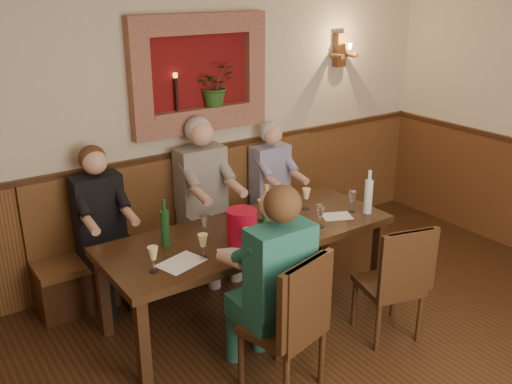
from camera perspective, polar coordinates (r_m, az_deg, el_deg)
room_shell at (r=2.95m, az=19.75°, el=4.16°), size 6.04×6.04×2.82m
wainscoting at (r=3.52m, az=17.12°, el=-16.57°), size 6.02×6.02×1.15m
wall_niche at (r=5.32m, az=-5.23°, el=11.25°), size 1.36×0.30×1.06m
wall_sconce at (r=6.26m, az=8.51°, el=13.78°), size 0.25×0.20×0.35m
dining_table at (r=4.64m, az=-0.67°, el=-4.77°), size 2.40×0.90×0.75m
bench at (r=5.52m, az=-6.14°, el=-4.54°), size 3.00×0.45×1.11m
chair_near_left at (r=4.01m, az=2.84°, el=-15.46°), size 0.56×0.56×1.04m
chair_near_right at (r=4.65m, az=13.09°, el=-10.81°), size 0.52×0.52×0.96m
person_bench_left at (r=5.01m, az=-14.88°, el=-4.78°), size 0.41×0.50×1.40m
person_bench_mid at (r=5.35m, az=-4.95°, el=-1.86°), size 0.45×0.56×1.50m
person_bench_right at (r=5.78m, az=1.90°, el=-0.80°), size 0.39×0.47×1.35m
person_chair_front at (r=3.94m, az=1.54°, el=-10.79°), size 0.44×0.54×1.47m
spittoon_bucket at (r=4.37m, az=-1.44°, el=-3.45°), size 0.31×0.31×0.27m
wine_bottle_green_a at (r=4.54m, az=1.05°, el=-2.07°), size 0.08×0.08×0.40m
wine_bottle_green_b at (r=4.35m, az=-9.08°, el=-3.52°), size 0.07×0.07×0.38m
water_bottle at (r=4.99m, az=11.16°, el=-0.37°), size 0.08×0.08×0.39m
tasting_sheet_a at (r=4.15m, az=-7.49°, el=-7.02°), size 0.37×0.31×0.00m
tasting_sheet_b at (r=4.51m, az=2.40°, el=-4.51°), size 0.32×0.23×0.00m
tasting_sheet_c at (r=4.93m, az=8.08°, el=-2.41°), size 0.30×0.26×0.00m
tasting_sheet_d at (r=4.25m, az=-1.89°, el=-6.13°), size 0.33×0.29×0.00m
wine_glass_0 at (r=4.44m, az=-0.46°, el=-3.57°), size 0.08×0.08×0.19m
wine_glass_1 at (r=4.68m, az=6.45°, el=-2.40°), size 0.08×0.08×0.19m
wine_glass_2 at (r=5.02m, az=5.04°, el=-0.68°), size 0.08×0.08×0.19m
wine_glass_3 at (r=4.01m, az=-10.22°, el=-6.66°), size 0.08×0.08×0.19m
wine_glass_4 at (r=4.76m, az=0.61°, el=-1.86°), size 0.08×0.08×0.19m
wine_glass_5 at (r=4.15m, az=-5.32°, el=-5.44°), size 0.08×0.08×0.19m
wine_glass_6 at (r=5.01m, az=9.56°, el=-0.95°), size 0.08×0.08×0.19m
wine_glass_7 at (r=4.47m, az=-5.14°, el=-3.48°), size 0.08×0.08×0.19m
wine_glass_8 at (r=4.22m, az=-0.82°, el=-4.87°), size 0.08×0.08×0.19m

